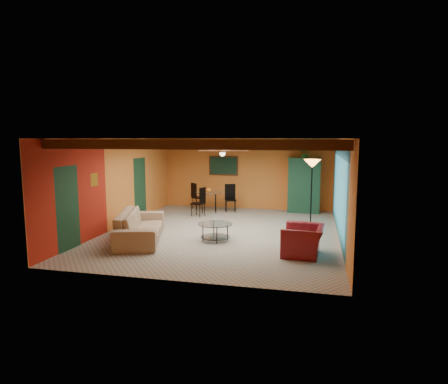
% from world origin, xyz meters
% --- Properties ---
extents(room, '(6.52, 8.01, 2.71)m').
position_xyz_m(room, '(0.00, 0.11, 2.36)').
color(room, '#9A948A').
rests_on(room, ground).
extents(sofa, '(1.79, 2.85, 0.78)m').
position_xyz_m(sofa, '(-1.93, -1.35, 0.39)').
color(sofa, '#8F755C').
rests_on(sofa, ground).
extents(armchair, '(1.00, 1.12, 0.69)m').
position_xyz_m(armchair, '(2.35, -1.73, 0.35)').
color(armchair, maroon).
rests_on(armchair, ground).
extents(coffee_table, '(1.22, 1.22, 0.47)m').
position_xyz_m(coffee_table, '(0.03, -0.96, 0.24)').
color(coffee_table, white).
rests_on(coffee_table, ground).
extents(dining_table, '(2.47, 2.47, 1.03)m').
position_xyz_m(dining_table, '(-1.19, 2.87, 0.52)').
color(dining_table, silver).
rests_on(dining_table, ground).
extents(armoire, '(1.12, 0.57, 1.94)m').
position_xyz_m(armoire, '(2.20, 3.70, 0.97)').
color(armoire, brown).
rests_on(armoire, ground).
extents(floor_lamp, '(0.58, 0.58, 2.16)m').
position_xyz_m(floor_lamp, '(2.49, -0.18, 1.08)').
color(floor_lamp, black).
rests_on(floor_lamp, ground).
extents(ceiling_fan, '(1.50, 1.50, 0.44)m').
position_xyz_m(ceiling_fan, '(0.00, 0.00, 2.36)').
color(ceiling_fan, '#472614').
rests_on(ceiling_fan, ceiling).
extents(painting, '(1.05, 0.03, 0.65)m').
position_xyz_m(painting, '(-0.90, 3.96, 1.65)').
color(painting, black).
rests_on(painting, wall_back).
extents(potted_plant, '(0.49, 0.45, 0.47)m').
position_xyz_m(potted_plant, '(2.20, 3.70, 2.17)').
color(potted_plant, '#26661E').
rests_on(potted_plant, armoire).
extents(vase, '(0.24, 0.24, 0.20)m').
position_xyz_m(vase, '(-1.19, 2.87, 1.13)').
color(vase, orange).
rests_on(vase, dining_table).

